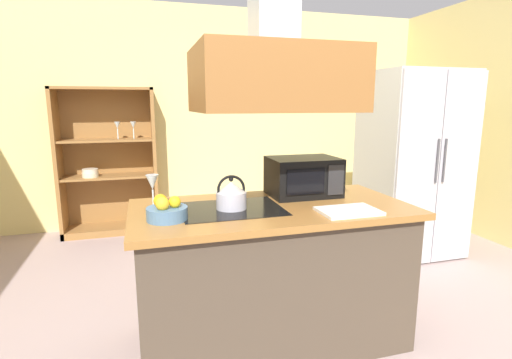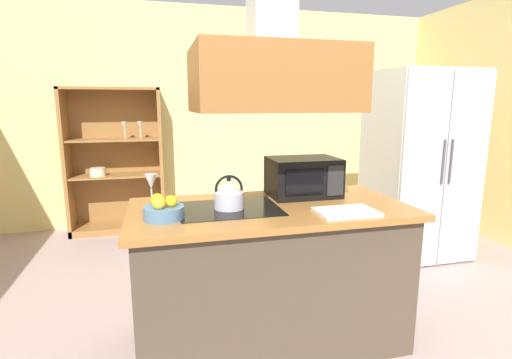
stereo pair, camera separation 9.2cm
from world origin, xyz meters
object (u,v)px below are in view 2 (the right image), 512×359
Objects in this scene: dish_cabinet at (116,169)px; fruit_bowl at (163,210)px; cutting_board at (346,212)px; wine_glass_on_counter at (151,183)px; kettle at (229,195)px; microwave at (303,177)px; refrigerator at (418,165)px.

dish_cabinet is 2.80m from fruit_bowl.
cutting_board is 1.16m from wine_glass_on_counter.
kettle is 0.44× the size of microwave.
microwave is (0.55, 0.21, 0.04)m from kettle.
wine_glass_on_counter is at bearing -79.84° from dish_cabinet.
wine_glass_on_counter is 0.93× the size of fruit_bowl.
refrigerator reaches higher than dish_cabinet.
wine_glass_on_counter is at bearing 159.39° from cutting_board.
refrigerator is 3.38m from dish_cabinet.
kettle is 0.40m from fruit_bowl.
dish_cabinet reaches higher than wine_glass_on_counter.
dish_cabinet reaches higher than kettle.
cutting_board is 1.03m from fruit_bowl.
fruit_bowl is at bearing -154.38° from refrigerator.
kettle is (0.89, -2.63, 0.24)m from dish_cabinet.
cutting_board is at bearing -62.22° from dish_cabinet.
refrigerator is at bearing 29.00° from microwave.
refrigerator reaches higher than kettle.
dish_cabinet is 8.26× the size of wine_glass_on_counter.
cutting_board is 1.54× the size of fruit_bowl.
fruit_bowl is at bearing -162.90° from kettle.
dish_cabinet is (-3.00, 1.55, -0.17)m from refrigerator.
fruit_bowl is at bearing -79.53° from dish_cabinet.
cutting_board is at bearing -137.72° from refrigerator.
kettle is at bearing -17.48° from wine_glass_on_counter.
dish_cabinet is 8.38× the size of kettle.
refrigerator reaches higher than cutting_board.
kettle is at bearing -158.82° from microwave.
cutting_board is at bearing -22.75° from kettle.
refrigerator is 2.73m from wine_glass_on_counter.
microwave reaches higher than wine_glass_on_counter.
microwave is at bearing -59.14° from dish_cabinet.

